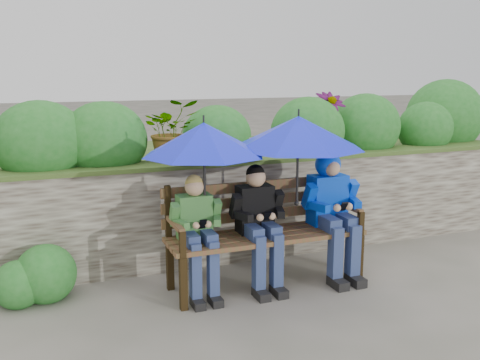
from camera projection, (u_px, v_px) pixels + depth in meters
name	position (u px, v px, depth m)	size (l,w,h in m)	color
ground	(244.00, 285.00, 4.80)	(60.00, 60.00, 0.00)	#545346
garden_backdrop	(192.00, 182.00, 6.13)	(8.00, 2.85, 1.83)	#4F453A
park_bench	(263.00, 226.00, 4.78)	(1.77, 0.52, 0.93)	black
boy_left	(197.00, 228.00, 4.48)	(0.43, 0.50, 1.04)	#2A5F29
boy_middle	(259.00, 219.00, 4.67)	(0.47, 0.54, 1.09)	black
boy_right	(332.00, 204.00, 4.92)	(0.51, 0.62, 1.16)	#062CC1
umbrella_left	(204.00, 139.00, 4.39)	(1.04, 1.04, 0.84)	#0F1DE8
umbrella_right	(298.00, 132.00, 4.61)	(1.17, 1.17, 0.85)	#0F1DE8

